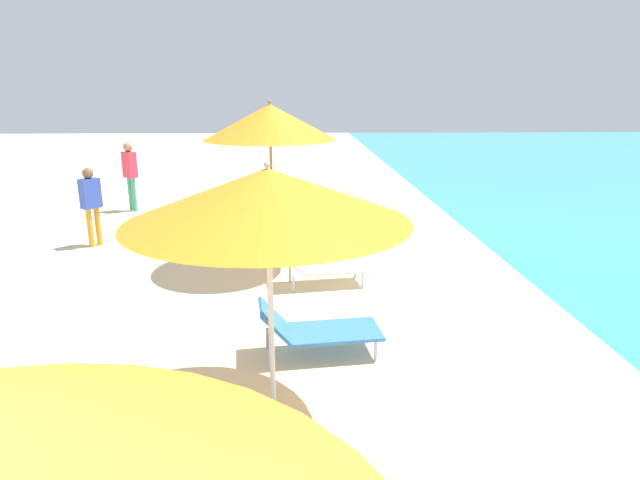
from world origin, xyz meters
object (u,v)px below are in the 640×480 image
at_px(lounger_farthest_inland, 323,267).
at_px(beach_ball, 241,214).
at_px(lounger_second_shoreside, 316,329).
at_px(umbrella_second, 268,196).
at_px(lounger_farthest_shoreside, 313,237).
at_px(person_walking_near, 91,200).
at_px(person_walking_mid, 130,169).
at_px(umbrella_farthest, 270,122).

relative_size(lounger_farthest_inland, beach_ball, 4.12).
relative_size(lounger_second_shoreside, beach_ball, 4.23).
distance_m(umbrella_second, lounger_farthest_shoreside, 5.88).
height_order(lounger_farthest_inland, beach_ball, lounger_farthest_inland).
bearing_deg(person_walking_near, beach_ball, -104.61).
bearing_deg(person_walking_mid, beach_ball, -72.41).
bearing_deg(umbrella_farthest, umbrella_second, -87.41).
bearing_deg(lounger_farthest_shoreside, umbrella_farthest, -123.14).
bearing_deg(umbrella_farthest, beach_ball, 105.11).
xyz_separation_m(lounger_farthest_shoreside, lounger_farthest_inland, (0.10, -1.99, 0.05)).
bearing_deg(lounger_farthest_inland, lounger_farthest_shoreside, 85.15).
height_order(umbrella_second, person_walking_mid, umbrella_second).
height_order(lounger_second_shoreside, umbrella_farthest, umbrella_farthest).
relative_size(lounger_second_shoreside, person_walking_near, 0.93).
bearing_deg(lounger_farthest_inland, umbrella_farthest, 121.77).
distance_m(umbrella_second, lounger_farthest_inland, 4.05).
bearing_deg(lounger_farthest_shoreside, beach_ball, 127.63).
distance_m(lounger_farthest_inland, beach_ball, 4.71).
bearing_deg(umbrella_farthest, person_walking_mid, 129.50).
bearing_deg(umbrella_second, lounger_farthest_inland, 80.09).
bearing_deg(lounger_farthest_shoreside, person_walking_mid, 144.39).
relative_size(lounger_second_shoreside, lounger_farthest_shoreside, 1.11).
bearing_deg(umbrella_farthest, lounger_farthest_shoreside, 53.67).
bearing_deg(lounger_second_shoreside, person_walking_mid, 112.72).
height_order(lounger_farthest_inland, person_walking_near, person_walking_near).
distance_m(lounger_second_shoreside, lounger_farthest_shoreside, 4.30).
height_order(lounger_second_shoreside, person_walking_near, person_walking_near).
relative_size(umbrella_second, lounger_farthest_inland, 1.71).
xyz_separation_m(umbrella_farthest, lounger_farthest_inland, (0.83, -1.00, -2.19)).
xyz_separation_m(umbrella_second, person_walking_mid, (-4.04, 9.21, -1.07)).
height_order(lounger_second_shoreside, lounger_farthest_shoreside, lounger_second_shoreside).
bearing_deg(person_walking_near, lounger_second_shoreside, 171.59).
relative_size(lounger_farthest_shoreside, beach_ball, 3.81).
distance_m(lounger_second_shoreside, person_walking_mid, 9.18).
distance_m(umbrella_second, person_walking_mid, 10.12).
bearing_deg(person_walking_near, umbrella_farthest, -161.82).
relative_size(umbrella_second, lounger_second_shoreside, 1.67).
bearing_deg(person_walking_mid, umbrella_farthest, -99.26).
relative_size(lounger_second_shoreside, lounger_farthest_inland, 1.03).
xyz_separation_m(umbrella_second, umbrella_farthest, (-0.21, 4.56, 0.35)).
relative_size(umbrella_farthest, person_walking_mid, 1.62).
bearing_deg(person_walking_near, person_walking_mid, -46.70).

